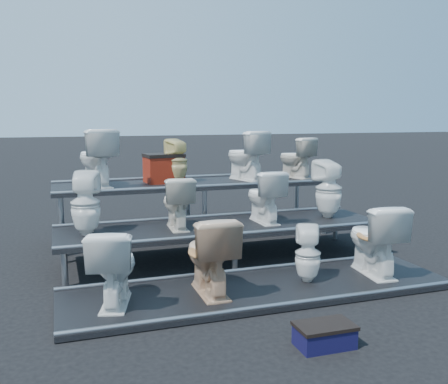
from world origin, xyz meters
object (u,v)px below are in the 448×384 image
object	(u,v)px
toilet_7	(329,189)
toilet_11	(295,158)
step_stool	(324,337)
toilet_9	(177,161)
red_crate	(164,170)
toilet_4	(86,203)
toilet_5	(177,203)
toilet_8	(96,158)
toilet_2	(308,254)
toilet_6	(264,196)
toilet_10	(245,155)
toilet_3	(374,239)
toilet_1	(209,254)
toilet_0	(114,266)

from	to	relation	value
toilet_7	toilet_11	bearing A→B (deg)	-103.02
toilet_11	step_stool	world-z (taller)	toilet_11
toilet_7	toilet_9	distance (m)	2.27
red_crate	toilet_11	bearing A→B (deg)	-8.21
toilet_4	toilet_5	size ratio (longest dim) A/B	1.16
step_stool	toilet_9	bearing A→B (deg)	94.77
toilet_5	toilet_11	distance (m)	2.67
toilet_4	toilet_8	size ratio (longest dim) A/B	0.93
toilet_2	toilet_4	world-z (taller)	toilet_4
toilet_6	toilet_7	size ratio (longest dim) A/B	0.87
toilet_4	toilet_6	distance (m)	2.29
toilet_7	toilet_10	xyz separation A→B (m)	(-0.74, 1.30, 0.39)
toilet_11	step_stool	bearing A→B (deg)	49.96
toilet_4	step_stool	distance (m)	3.23
toilet_5	toilet_11	xyz separation A→B (m)	(2.30, 1.30, 0.40)
toilet_4	step_stool	xyz separation A→B (m)	(1.70, -2.64, -0.76)
toilet_3	toilet_10	bearing A→B (deg)	-71.33
toilet_8	red_crate	xyz separation A→B (m)	(1.00, 0.11, -0.22)
toilet_11	toilet_5	bearing A→B (deg)	12.80
toilet_8	toilet_2	bearing A→B (deg)	115.63
toilet_11	red_crate	xyz separation A→B (m)	(-2.16, 0.11, -0.14)
toilet_8	red_crate	world-z (taller)	toilet_8
toilet_8	toilet_9	bearing A→B (deg)	167.78
toilet_4	toilet_10	world-z (taller)	toilet_10
toilet_4	toilet_11	xyz separation A→B (m)	(3.40, 1.30, 0.35)
toilet_5	toilet_8	size ratio (longest dim) A/B	0.80
toilet_1	toilet_8	distance (m)	2.86
toilet_11	toilet_6	bearing A→B (deg)	32.77
toilet_7	toilet_9	world-z (taller)	toilet_9
toilet_2	toilet_7	size ratio (longest dim) A/B	0.78
toilet_8	toilet_9	size ratio (longest dim) A/B	1.25
toilet_3	toilet_4	xyz separation A→B (m)	(-3.10, 1.30, 0.37)
toilet_4	toilet_0	bearing A→B (deg)	110.57
toilet_7	toilet_4	bearing A→B (deg)	-6.99
toilet_8	toilet_6	bearing A→B (deg)	135.40
toilet_7	toilet_5	bearing A→B (deg)	-6.99
toilet_11	step_stool	size ratio (longest dim) A/B	1.44
toilet_5	toilet_9	bearing A→B (deg)	-101.02
toilet_9	toilet_11	world-z (taller)	toilet_9
toilet_4	toilet_10	size ratio (longest dim) A/B	0.99
toilet_4	toilet_11	distance (m)	3.66
toilet_9	step_stool	distance (m)	4.10
toilet_9	step_stool	xyz separation A→B (m)	(0.28, -3.94, -1.11)
toilet_0	toilet_10	size ratio (longest dim) A/B	0.98
toilet_0	toilet_10	bearing A→B (deg)	-117.36
toilet_0	toilet_6	world-z (taller)	toilet_6
toilet_7	step_stool	distance (m)	3.16
toilet_0	toilet_3	xyz separation A→B (m)	(2.94, 0.00, 0.03)
toilet_6	toilet_10	world-z (taller)	toilet_10
toilet_0	toilet_4	xyz separation A→B (m)	(-0.17, 1.30, 0.40)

